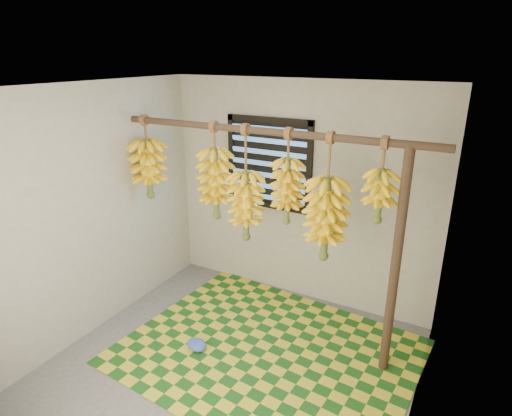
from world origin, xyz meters
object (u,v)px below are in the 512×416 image
Objects in this scene: banana_bunch_b at (216,183)px; banana_bunch_d at (287,191)px; banana_bunch_a at (149,169)px; banana_bunch_c at (246,206)px; woven_mat at (267,352)px; banana_bunch_f at (380,196)px; plastic_bag at (197,345)px; support_post at (395,267)px; banana_bunch_e at (326,219)px.

banana_bunch_d is at bearing -0.00° from banana_bunch_b.
banana_bunch_a and banana_bunch_d have the same top height.
banana_bunch_a is at bearing -180.00° from banana_bunch_c.
banana_bunch_f is at bearing 20.27° from woven_mat.
banana_bunch_f is (1.41, 0.59, 1.53)m from plastic_bag.
woven_mat is 2.17m from banana_bunch_a.
banana_bunch_b and banana_bunch_c have the same top height.
banana_bunch_a reaches higher than support_post.
plastic_bag is 0.23× the size of banana_bunch_b.
support_post is 1.42m from banana_bunch_c.
banana_bunch_c is 1.28× the size of banana_bunch_d.
plastic_bag is at bearing -149.34° from banana_bunch_e.
banana_bunch_c reaches higher than support_post.
banana_bunch_a is at bearing 180.00° from banana_bunch_e.
banana_bunch_d is 0.41m from banana_bunch_e.
banana_bunch_f is at bearing 0.00° from banana_bunch_a.
banana_bunch_e is at bearing 180.00° from support_post.
banana_bunch_d and banana_bunch_e have the same top height.
banana_bunch_b is at bearing 180.00° from banana_bunch_d.
banana_bunch_b is 0.37m from banana_bunch_c.
banana_bunch_a reaches higher than woven_mat.
banana_bunch_e is at bearing -180.00° from banana_bunch_f.
woven_mat is 2.74× the size of banana_bunch_b.
banana_bunch_b is at bearing 101.56° from plastic_bag.
banana_bunch_a and banana_bunch_f have the same top height.
plastic_bag is 0.31× the size of banana_bunch_f.
banana_bunch_c is at bearing 180.00° from support_post.
banana_bunch_f is (0.43, 0.00, 0.28)m from banana_bunch_e.
banana_bunch_c is 1.24m from banana_bunch_f.
plastic_bag is 1.53m from banana_bunch_b.
banana_bunch_d is at bearing -0.00° from banana_bunch_a.
banana_bunch_d is 1.23× the size of banana_bunch_f.
banana_bunch_b and banana_bunch_e have the same top height.
plastic_bag is 1.39m from banana_bunch_c.
banana_bunch_a is at bearing 180.00° from banana_bunch_b.
banana_bunch_b and banana_bunch_d have the same top height.
woven_mat is 3.71× the size of banana_bunch_f.
woven_mat is 3.00× the size of banana_bunch_a.
banana_bunch_a is 0.91× the size of banana_bunch_b.
banana_bunch_e is at bearing 0.00° from banana_bunch_b.
banana_bunch_b reaches higher than support_post.
banana_bunch_c is at bearing 180.00° from banana_bunch_d.
banana_bunch_e and banana_bunch_f have the same top height.
banana_bunch_f is at bearing 180.00° from support_post.
plastic_bag is 1.68m from banana_bunch_d.
banana_bunch_f reaches higher than woven_mat.
banana_bunch_a is 0.77× the size of banana_bunch_e.
support_post is 1.44m from woven_mat.
banana_bunch_f reaches higher than support_post.
banana_bunch_a and banana_bunch_b have the same top height.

